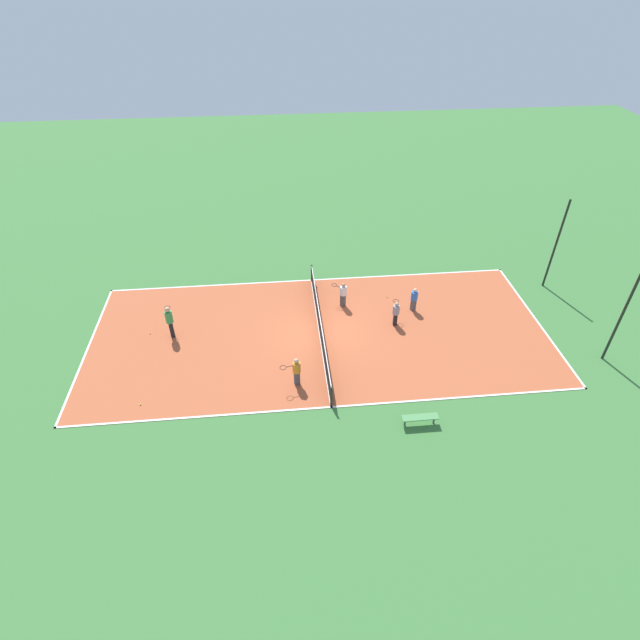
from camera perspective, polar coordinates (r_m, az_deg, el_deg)
name	(u,v)px	position (r m, az deg, el deg)	size (l,w,h in m)	color
ground_plane	(320,334)	(25.52, 0.00, -1.60)	(80.00, 80.00, 0.00)	#3D7538
court_surface	(320,334)	(25.52, 0.00, -1.58)	(10.19, 23.16, 0.02)	#B75633
tennis_net	(320,325)	(25.16, 0.00, -0.58)	(9.99, 0.10, 1.10)	black
bench	(420,418)	(21.36, 11.37, -10.91)	(0.36, 1.52, 0.45)	#4C8C4C
player_near_blue	(414,298)	(27.16, 10.71, 2.47)	(0.48, 0.48, 1.38)	#4C4C51
player_baseline_gray	(396,312)	(25.95, 8.67, 0.90)	(0.97, 0.48, 1.39)	black
player_near_white	(343,293)	(27.03, 2.64, 3.09)	(0.88, 0.91, 1.44)	#4C4C51
player_far_green	(169,320)	(25.80, -16.83, 0.04)	(0.98, 0.53, 1.81)	black
player_center_orange	(296,370)	(22.26, -2.72, -5.73)	(0.49, 0.98, 1.50)	#4C4C51
tennis_ball_near_net	(150,333)	(26.92, -18.86, -1.44)	(0.07, 0.07, 0.07)	#CCE033
tennis_ball_midcourt	(387,297)	(28.33, 7.67, 2.65)	(0.07, 0.07, 0.07)	#CCE033
tennis_ball_far_baseline	(140,404)	(23.25, -19.86, -9.07)	(0.07, 0.07, 0.07)	#CCE033
fence_post_back_left	(556,245)	(30.64, 25.34, 7.76)	(0.12, 0.12, 5.34)	black
fence_post_back_right	(622,314)	(26.23, 31.29, 0.58)	(0.12, 0.12, 5.34)	black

